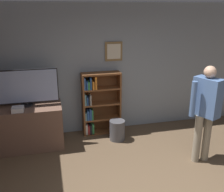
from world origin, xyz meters
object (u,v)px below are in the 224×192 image
(game_console, at_px, (18,109))
(bookshelf, at_px, (98,104))
(television, at_px, (25,87))
(person, at_px, (206,107))
(waste_bin, at_px, (117,130))

(game_console, bearing_deg, bookshelf, 17.90)
(television, xyz_separation_m, person, (2.95, -1.29, -0.17))
(game_console, relative_size, person, 0.12)
(person, bearing_deg, bookshelf, -158.28)
(game_console, distance_m, bookshelf, 1.64)
(television, relative_size, waste_bin, 2.91)
(bookshelf, height_order, person, person)
(television, height_order, game_console, television)
(television, bearing_deg, waste_bin, -6.42)
(television, distance_m, game_console, 0.44)
(game_console, bearing_deg, waste_bin, 2.24)
(bookshelf, distance_m, waste_bin, 0.69)
(television, height_order, waste_bin, television)
(game_console, height_order, person, person)
(bookshelf, bearing_deg, waste_bin, -53.81)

